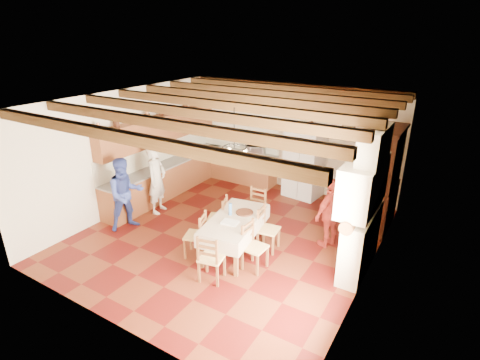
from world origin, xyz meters
name	(u,v)px	position (x,y,z in m)	size (l,w,h in m)	color
floor	(229,235)	(0.00, 0.00, -0.01)	(6.00, 6.50, 0.02)	#51100C
ceiling	(228,100)	(0.00, 0.00, 3.01)	(6.00, 6.50, 0.02)	silver
wall_back	(292,137)	(0.00, 3.26, 1.50)	(6.00, 0.02, 3.00)	#F6EFCD
wall_front	(103,242)	(0.00, -3.26, 1.50)	(6.00, 0.02, 3.00)	#F6EFCD
wall_left	(127,150)	(-3.01, 0.00, 1.50)	(0.02, 6.50, 3.00)	#F6EFCD
wall_right	(375,205)	(3.01, 0.00, 1.50)	(0.02, 6.50, 3.00)	#F6EFCD
ceiling_beams	(228,106)	(0.00, 0.00, 2.91)	(6.00, 6.30, 0.16)	#36230E
lower_cabinets_left	(168,179)	(-2.70, 1.05, 0.43)	(0.60, 4.30, 0.86)	brown
lower_cabinets_back	(239,167)	(-1.55, 2.95, 0.43)	(2.30, 0.60, 0.86)	brown
countertop_left	(167,164)	(-2.70, 1.05, 0.88)	(0.62, 4.30, 0.04)	slate
countertop_back	(239,153)	(-1.55, 2.95, 0.88)	(2.34, 0.62, 0.04)	slate
backsplash_left	(158,151)	(-2.98, 1.05, 1.20)	(0.03, 4.30, 0.60)	silver
backsplash_back	(244,140)	(-1.55, 3.23, 1.20)	(2.30, 0.03, 0.60)	silver
upper_cabinets	(161,129)	(-2.83, 1.05, 1.85)	(0.35, 4.20, 0.70)	brown
fireplace	(361,202)	(2.72, 0.20, 1.40)	(0.56, 1.60, 2.80)	#EEE0C5
wall_picture	(348,133)	(1.55, 3.23, 1.85)	(0.34, 0.03, 0.42)	black
refrigerator	(304,163)	(0.55, 2.92, 0.94)	(0.94, 0.77, 1.87)	silver
hutch	(384,180)	(2.75, 2.11, 1.19)	(0.55, 1.31, 2.37)	#331710
dining_table	(235,222)	(0.46, -0.49, 0.69)	(1.15, 1.87, 0.77)	beige
chandelier	(234,148)	(0.46, -0.49, 2.25)	(0.47, 0.47, 0.03)	black
chair_left_near	(195,235)	(-0.14, -1.04, 0.48)	(0.42, 0.40, 0.96)	brown
chair_left_far	(217,217)	(-0.19, -0.18, 0.48)	(0.42, 0.40, 0.96)	brown
chair_right_near	(255,247)	(1.11, -0.81, 0.48)	(0.42, 0.40, 0.96)	brown
chair_right_far	(269,229)	(1.01, -0.06, 0.48)	(0.42, 0.40, 0.96)	brown
chair_end_near	(212,257)	(0.61, -1.52, 0.48)	(0.42, 0.40, 0.96)	brown
chair_end_far	(255,209)	(0.32, 0.58, 0.48)	(0.42, 0.40, 0.96)	brown
person_man	(157,180)	(-2.17, 0.07, 0.86)	(0.63, 0.41, 1.73)	beige
person_woman_blue	(126,194)	(-2.18, -0.92, 0.85)	(0.83, 0.64, 1.70)	#33459F
person_woman_red	(331,213)	(2.04, 0.75, 0.76)	(0.89, 0.37, 1.52)	#AF3226
microwave	(256,150)	(-0.98, 2.95, 1.05)	(0.53, 0.36, 0.29)	silver
fridge_vase	(312,125)	(0.68, 2.92, 2.01)	(0.27, 0.27, 0.28)	#331710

